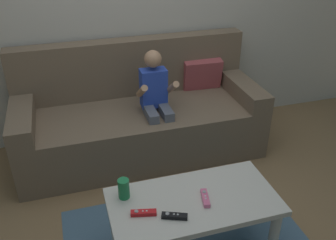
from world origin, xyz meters
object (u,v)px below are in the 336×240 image
(game_remote_black_center, at_px, (174,216))
(game_remote_pink_far_corner, at_px, (205,198))
(coffee_table, at_px, (193,209))
(soda_can, at_px, (124,189))
(person_seated_on_couch, at_px, (156,101))
(game_remote_red_near_edge, at_px, (143,213))
(couch, at_px, (140,117))

(game_remote_black_center, relative_size, game_remote_pink_far_corner, 0.99)
(coffee_table, height_order, game_remote_pink_far_corner, game_remote_pink_far_corner)
(soda_can, bearing_deg, person_seated_on_couch, 64.35)
(game_remote_black_center, bearing_deg, soda_can, 133.07)
(game_remote_red_near_edge, distance_m, game_remote_pink_far_corner, 0.37)
(couch, relative_size, soda_can, 16.59)
(game_remote_red_near_edge, xyz_separation_m, game_remote_black_center, (0.15, -0.07, 0.00))
(coffee_table, xyz_separation_m, game_remote_black_center, (-0.15, -0.11, 0.08))
(coffee_table, distance_m, soda_can, 0.42)
(game_remote_black_center, xyz_separation_m, game_remote_pink_far_corner, (0.21, 0.09, 0.00))
(couch, distance_m, coffee_table, 1.24)
(couch, xyz_separation_m, person_seated_on_couch, (0.10, -0.18, 0.23))
(game_remote_black_center, bearing_deg, person_seated_on_couch, 79.44)
(person_seated_on_couch, xyz_separation_m, game_remote_pink_far_corner, (-0.01, -1.08, -0.10))
(couch, xyz_separation_m, soda_can, (-0.34, -1.11, 0.18))
(soda_can, bearing_deg, game_remote_black_center, -46.93)
(person_seated_on_couch, xyz_separation_m, coffee_table, (-0.07, -1.06, -0.18))
(person_seated_on_couch, relative_size, game_remote_black_center, 6.53)
(coffee_table, height_order, game_remote_black_center, game_remote_black_center)
(couch, bearing_deg, coffee_table, -88.44)
(game_remote_black_center, bearing_deg, coffee_table, 35.98)
(game_remote_red_near_edge, bearing_deg, game_remote_pink_far_corner, 2.42)
(person_seated_on_couch, distance_m, soda_can, 1.03)
(game_remote_pink_far_corner, bearing_deg, coffee_table, 161.65)
(person_seated_on_couch, xyz_separation_m, game_remote_red_near_edge, (-0.37, -1.09, -0.10))
(game_remote_pink_far_corner, bearing_deg, game_remote_red_near_edge, -177.58)
(person_seated_on_couch, distance_m, coffee_table, 1.08)
(soda_can, bearing_deg, couch, 72.89)
(soda_can, bearing_deg, coffee_table, -19.68)
(game_remote_pink_far_corner, relative_size, soda_can, 1.18)
(person_seated_on_couch, bearing_deg, game_remote_red_near_edge, -108.71)
(coffee_table, relative_size, game_remote_black_center, 6.78)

